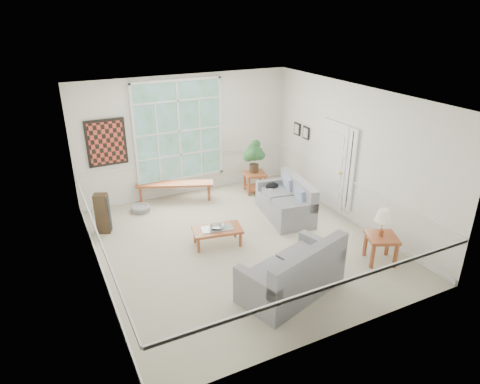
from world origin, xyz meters
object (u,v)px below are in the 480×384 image
object	(u,v)px
loveseat_right	(285,198)
end_table	(255,182)
loveseat_front	(291,267)
coffee_table	(217,237)
side_table	(380,249)

from	to	relation	value
loveseat_right	end_table	world-z (taller)	loveseat_right
loveseat_right	loveseat_front	xyz separation A→B (m)	(-1.41, -2.46, 0.04)
coffee_table	side_table	size ratio (longest dim) A/B	1.78
loveseat_front	end_table	bearing A→B (deg)	53.03
loveseat_right	side_table	xyz separation A→B (m)	(0.60, -2.43, -0.17)
loveseat_right	coffee_table	xyz separation A→B (m)	(-1.90, -0.49, -0.26)
coffee_table	side_table	xyz separation A→B (m)	(2.51, -1.94, 0.09)
loveseat_front	coffee_table	xyz separation A→B (m)	(-0.49, 1.98, -0.30)
loveseat_right	side_table	bearing A→B (deg)	-66.75
coffee_table	loveseat_right	bearing A→B (deg)	25.05
loveseat_front	coffee_table	world-z (taller)	loveseat_front
loveseat_right	coffee_table	bearing A→B (deg)	-156.36
loveseat_right	coffee_table	size ratio (longest dim) A/B	1.68
loveseat_front	coffee_table	bearing A→B (deg)	86.93
loveseat_front	side_table	xyz separation A→B (m)	(2.02, 0.03, -0.21)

